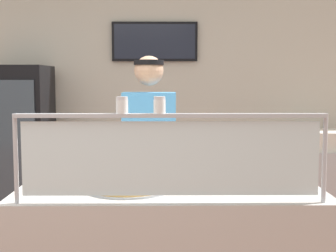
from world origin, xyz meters
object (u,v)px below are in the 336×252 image
pizza_tray (129,186)px  drink_fridge (16,153)px  pizza_server (135,183)px  pizza_box_stack (327,140)px  parmesan_shaker (122,106)px  pepper_flake_shaker (160,106)px  worker_figure (150,161)px

pizza_tray → drink_fridge: size_ratio=0.30×
pizza_server → pizza_box_stack: pizza_box_stack is taller
drink_fridge → parmesan_shaker: bearing=-60.9°
pepper_flake_shaker → worker_figure: (-0.08, 0.98, -0.45)m
worker_figure → pizza_box_stack: size_ratio=3.55×
pepper_flake_shaker → pizza_server: bearing=116.9°
drink_fridge → pizza_server: bearing=-56.5°
pizza_server → parmesan_shaker: (-0.04, -0.29, 0.47)m
pizza_tray → worker_figure: 0.67m
drink_fridge → pizza_tray: bearing=-56.9°
parmesan_shaker → pizza_box_stack: parmesan_shaker is taller
pepper_flake_shaker → pizza_box_stack: (1.63, 2.19, -0.46)m
parmesan_shaker → drink_fridge: drink_fridge is taller
parmesan_shaker → pizza_box_stack: 2.89m
worker_figure → pepper_flake_shaker: bearing=-85.4°
drink_fridge → worker_figure: bearing=-42.8°
worker_figure → pizza_box_stack: 2.09m
pizza_server → parmesan_shaker: bearing=-83.5°
pizza_server → drink_fridge: drink_fridge is taller
parmesan_shaker → worker_figure: size_ratio=0.05×
drink_fridge → pepper_flake_shaker: bearing=-57.3°
pepper_flake_shaker → drink_fridge: drink_fridge is taller
pizza_tray → pepper_flake_shaker: (0.19, -0.31, 0.49)m
pizza_server → pepper_flake_shaker: 0.57m
pizza_box_stack → pepper_flake_shaker: bearing=-126.6°
pizza_server → parmesan_shaker: parmesan_shaker is taller
pepper_flake_shaker → worker_figure: 1.08m
pizza_server → worker_figure: 0.69m
worker_figure → pizza_server: bearing=-95.9°
pizza_box_stack → worker_figure: bearing=-144.5°
pepper_flake_shaker → worker_figure: bearing=94.6°
parmesan_shaker → pepper_flake_shaker: bearing=0.0°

